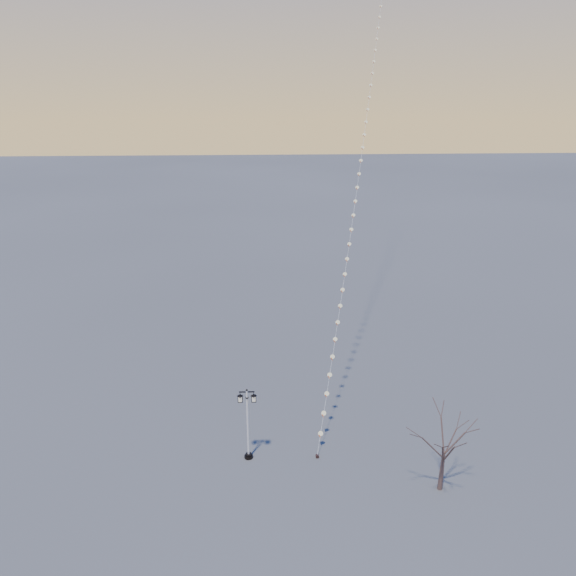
{
  "coord_description": "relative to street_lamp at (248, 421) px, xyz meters",
  "views": [
    {
      "loc": [
        -1.69,
        -23.11,
        19.17
      ],
      "look_at": [
        -0.03,
        7.74,
        7.92
      ],
      "focal_mm": 34.25,
      "sensor_mm": 36.0,
      "label": 1
    }
  ],
  "objects": [
    {
      "name": "bare_tree",
      "position": [
        9.75,
        -3.04,
        0.48
      ],
      "size": [
        2.49,
        2.49,
        4.13
      ],
      "rotation": [
        0.0,
        0.0,
        -0.19
      ],
      "color": "#47342D",
      "rests_on": "ground"
    },
    {
      "name": "ground",
      "position": [
        2.5,
        -2.22,
        -2.39
      ],
      "size": [
        300.0,
        300.0,
        0.0
      ],
      "primitive_type": "plane",
      "color": "#4C4C4C",
      "rests_on": "ground"
    },
    {
      "name": "kite_train",
      "position": [
        9.14,
        19.0,
        14.44
      ],
      "size": [
        11.31,
        38.99,
        33.88
      ],
      "rotation": [
        0.0,
        0.0,
        0.32
      ],
      "color": "black",
      "rests_on": "ground"
    },
    {
      "name": "street_lamp",
      "position": [
        0.0,
        0.0,
        0.0
      ],
      "size": [
        1.09,
        0.48,
        4.31
      ],
      "rotation": [
        0.0,
        0.0,
        -0.02
      ],
      "color": "black",
      "rests_on": "ground"
    }
  ]
}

